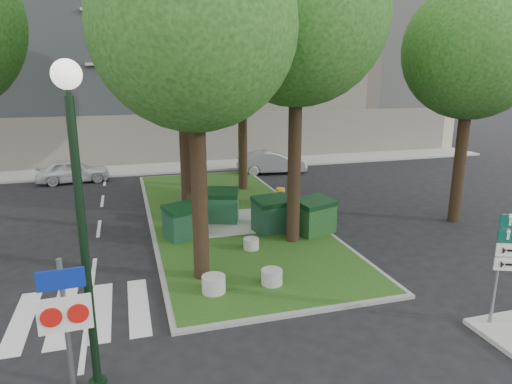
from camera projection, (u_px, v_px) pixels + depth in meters
name	position (u px, v px, depth m)	size (l,w,h in m)	color
ground	(281.00, 316.00, 11.05)	(120.00, 120.00, 0.00)	black
median_island	(228.00, 216.00, 18.59)	(6.00, 16.00, 0.12)	#1C4C15
median_kerb	(228.00, 216.00, 18.60)	(6.30, 16.30, 0.10)	gray
building_sidewalk	(182.00, 167.00, 28.21)	(42.00, 3.00, 0.12)	#999993
zebra_crossing	(120.00, 308.00, 11.42)	(5.00, 3.00, 0.01)	silver
apartment_building	(164.00, 40.00, 33.16)	(41.00, 12.00, 16.00)	tan
tree_median_near_left	(196.00, 5.00, 11.18)	(5.20, 5.20, 10.53)	black
tree_median_mid	(183.00, 39.00, 17.44)	(4.80, 4.80, 9.99)	black
tree_median_far	(243.00, 14.00, 20.75)	(5.80, 5.80, 11.93)	black
tree_street_right	(475.00, 36.00, 16.44)	(5.00, 5.00, 10.06)	black
dumpster_a	(184.00, 222.00, 15.85)	(1.54, 1.32, 1.20)	#0D331B
dumpster_b	(220.00, 206.00, 17.60)	(1.62, 1.36, 1.29)	#134225
dumpster_c	(273.00, 215.00, 16.51)	(1.55, 1.23, 1.29)	black
dumpster_d	(314.00, 216.00, 16.30)	(1.65, 1.40, 1.30)	#123B12
bollard_left	(214.00, 284.00, 11.97)	(0.63, 0.63, 0.45)	#A6A5A0
bollard_right	(251.00, 244.00, 14.91)	(0.51, 0.51, 0.36)	#9B9C97
bollard_mid	(272.00, 277.00, 12.42)	(0.58, 0.58, 0.41)	#9D9E99
litter_bin	(280.00, 196.00, 20.11)	(0.39, 0.39, 0.68)	gold
street_lamp	(79.00, 197.00, 7.54)	(0.47, 0.47, 5.93)	black
traffic_sign_pole	(65.00, 316.00, 7.52)	(0.85, 0.10, 2.84)	slate
car_white	(73.00, 171.00, 24.39)	(1.49, 3.70, 1.26)	silver
car_silver	(272.00, 162.00, 26.59)	(1.38, 3.96, 1.30)	#93949A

